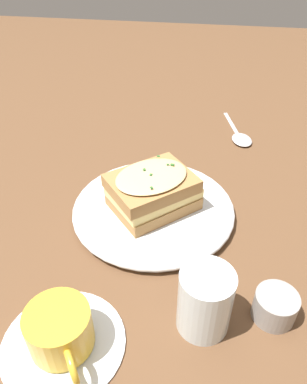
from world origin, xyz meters
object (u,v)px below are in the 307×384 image
teacup_with_saucer (61,334)px  water_glass (205,301)px  dinner_plate (153,209)px  sandwich (153,191)px  condiment_pot (275,306)px  spoon (241,138)px

teacup_with_saucer → water_glass: (0.16, 0.06, 0.02)m
dinner_plate → sandwich: (-0.00, -0.00, 0.04)m
sandwich → water_glass: 0.22m
condiment_pot → teacup_with_saucer: bearing=-162.2°
sandwich → water_glass: bearing=-64.1°
spoon → condiment_pot: 0.45m
dinner_plate → sandwich: sandwich is taller
water_glass → condiment_pot: (0.09, 0.02, -0.03)m
water_glass → condiment_pot: size_ratio=1.65×
dinner_plate → sandwich: 0.04m
teacup_with_saucer → condiment_pot: bearing=72.8°
teacup_with_saucer → spoon: 0.57m
spoon → condiment_pot: bearing=78.4°
water_glass → spoon: 0.48m
dinner_plate → teacup_with_saucer: teacup_with_saucer is taller
spoon → water_glass: bearing=67.4°
sandwich → water_glass: water_glass is taller
spoon → dinner_plate: bearing=45.7°
sandwich → spoon: (0.15, 0.28, -0.05)m
sandwich → spoon: size_ratio=0.99×
dinner_plate → condiment_pot: size_ratio=4.96×
condiment_pot → water_glass: bearing=-164.8°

